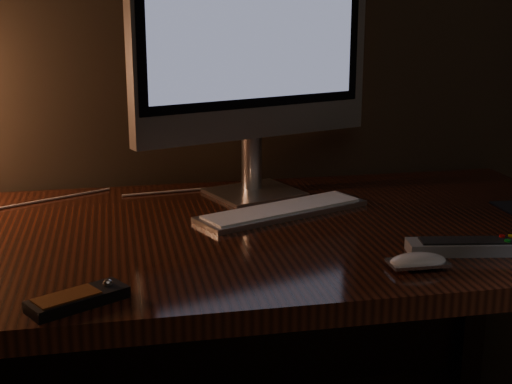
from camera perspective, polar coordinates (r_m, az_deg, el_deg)
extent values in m
cube|color=#38170C|center=(1.37, -3.93, -3.89)|extent=(1.60, 0.75, 0.04)
cube|color=black|center=(2.03, 16.76, -9.52)|extent=(0.06, 0.06, 0.71)
cube|color=black|center=(1.79, -5.26, -8.73)|extent=(1.48, 0.02, 0.51)
cube|color=silver|center=(1.62, -0.13, -0.05)|extent=(0.23, 0.22, 0.01)
cylinder|color=silver|center=(1.63, -0.35, 2.51)|extent=(0.06, 0.06, 0.13)
cube|color=silver|center=(1.56, -0.10, 12.99)|extent=(0.55, 0.23, 0.47)
cube|color=black|center=(1.54, 0.05, 14.13)|extent=(0.51, 0.19, 0.40)
cube|color=#8E97C2|center=(1.54, 0.07, 14.13)|extent=(0.47, 0.17, 0.36)
cube|color=silver|center=(1.47, 2.14, -1.47)|extent=(0.39, 0.24, 0.01)
ellipsoid|color=white|center=(1.20, 12.82, -5.59)|extent=(0.10, 0.05, 0.02)
cube|color=black|center=(1.07, -14.07, -8.34)|extent=(0.15, 0.12, 0.02)
cube|color=brown|center=(1.06, -14.10, -7.89)|extent=(0.10, 0.08, 0.00)
sphere|color=silver|center=(1.06, -14.10, -7.82)|extent=(0.02, 0.02, 0.02)
cube|color=gray|center=(1.29, 16.61, -4.24)|extent=(0.22, 0.09, 0.02)
cube|color=black|center=(1.29, 16.64, -3.75)|extent=(0.17, 0.07, 0.00)
cylinder|color=red|center=(1.29, 16.66, -3.62)|extent=(0.01, 0.01, 0.00)
cylinder|color=#0C8C19|center=(1.29, 16.66, -3.62)|extent=(0.01, 0.01, 0.00)
cylinder|color=gold|center=(1.29, 16.66, -3.62)|extent=(0.01, 0.01, 0.00)
cylinder|color=#1433BF|center=(1.29, 16.66, -3.62)|extent=(0.01, 0.01, 0.00)
cylinder|color=white|center=(1.62, -11.06, -0.34)|extent=(0.55, 0.16, 0.00)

